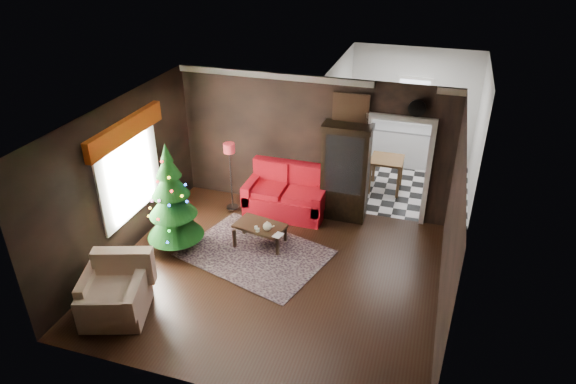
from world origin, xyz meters
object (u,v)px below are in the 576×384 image
(teapot, at_px, (267,226))
(floor_lamp, at_px, (231,177))
(curio_cabinet, at_px, (345,175))
(kitchen_table, at_px, (386,174))
(armchair, at_px, (113,290))
(coffee_table, at_px, (260,234))
(christmas_tree, at_px, (172,198))
(loveseat, at_px, (286,191))
(wall_clock, at_px, (417,108))

(teapot, bearing_deg, floor_lamp, 137.26)
(curio_cabinet, height_order, floor_lamp, curio_cabinet)
(floor_lamp, height_order, kitchen_table, floor_lamp)
(armchair, xyz_separation_m, coffee_table, (1.46, 2.45, -0.24))
(christmas_tree, height_order, kitchen_table, christmas_tree)
(loveseat, relative_size, coffee_table, 1.87)
(loveseat, bearing_deg, floor_lamp, -163.41)
(christmas_tree, height_order, wall_clock, wall_clock)
(christmas_tree, distance_m, wall_clock, 4.67)
(loveseat, height_order, wall_clock, wall_clock)
(teapot, xyz_separation_m, wall_clock, (2.27, 1.77, 1.87))
(coffee_table, bearing_deg, teapot, -33.99)
(coffee_table, relative_size, kitchen_table, 1.21)
(floor_lamp, bearing_deg, wall_clock, 11.86)
(curio_cabinet, relative_size, christmas_tree, 0.97)
(christmas_tree, bearing_deg, floor_lamp, 72.07)
(kitchen_table, bearing_deg, christmas_tree, -134.03)
(christmas_tree, relative_size, wall_clock, 6.10)
(kitchen_table, bearing_deg, curio_cabinet, -114.44)
(curio_cabinet, xyz_separation_m, armchair, (-2.72, -3.90, -0.49))
(curio_cabinet, relative_size, armchair, 1.92)
(coffee_table, height_order, kitchen_table, kitchen_table)
(curio_cabinet, bearing_deg, christmas_tree, -143.02)
(curio_cabinet, bearing_deg, coffee_table, -131.00)
(wall_clock, xyz_separation_m, kitchen_table, (-0.55, 1.25, -2.00))
(wall_clock, bearing_deg, armchair, -133.86)
(loveseat, xyz_separation_m, armchair, (-1.57, -3.68, -0.04))
(floor_lamp, height_order, armchair, floor_lamp)
(christmas_tree, bearing_deg, teapot, 15.27)
(armchair, relative_size, coffee_table, 1.09)
(christmas_tree, bearing_deg, loveseat, 49.52)
(floor_lamp, distance_m, coffee_table, 1.45)
(christmas_tree, bearing_deg, wall_clock, 29.56)
(curio_cabinet, xyz_separation_m, coffee_table, (-1.27, -1.46, -0.73))
(christmas_tree, relative_size, coffee_table, 2.15)
(loveseat, bearing_deg, kitchen_table, 42.51)
(loveseat, bearing_deg, wall_clock, 9.66)
(wall_clock, bearing_deg, floor_lamp, -168.14)
(coffee_table, relative_size, teapot, 4.96)
(curio_cabinet, height_order, coffee_table, curio_cabinet)
(curio_cabinet, xyz_separation_m, kitchen_table, (0.65, 1.43, -0.57))
(curio_cabinet, xyz_separation_m, teapot, (-1.07, -1.59, -0.44))
(loveseat, height_order, coffee_table, loveseat)
(floor_lamp, height_order, christmas_tree, christmas_tree)
(loveseat, relative_size, curio_cabinet, 0.89)
(loveseat, distance_m, coffee_table, 1.27)
(christmas_tree, distance_m, armchair, 1.97)
(loveseat, distance_m, kitchen_table, 2.45)
(armchair, bearing_deg, loveseat, 48.70)
(curio_cabinet, relative_size, coffee_table, 2.09)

